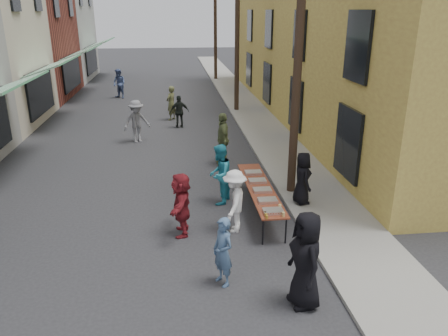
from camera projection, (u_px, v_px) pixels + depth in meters
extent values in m
plane|color=#28282B|center=(150.00, 249.00, 10.62)|extent=(120.00, 120.00, 0.00)
cube|color=gray|center=(248.00, 110.00, 25.16)|extent=(2.20, 60.00, 0.10)
cube|color=maroon|center=(1.00, 35.00, 27.75)|extent=(8.00, 8.00, 8.00)
cube|color=gray|center=(36.00, 23.00, 35.05)|extent=(8.00, 8.00, 9.00)
cube|color=#AE8C3E|center=(366.00, 20.00, 23.20)|extent=(10.00, 28.00, 10.00)
cylinder|color=#2D2116|center=(299.00, 47.00, 12.36)|extent=(0.26, 0.26, 9.00)
cylinder|color=#2D2116|center=(237.00, 29.00, 23.56)|extent=(0.26, 0.26, 9.00)
cylinder|color=#2D2116|center=(215.00, 23.00, 34.76)|extent=(0.26, 0.26, 9.00)
cube|color=#602D16|center=(260.00, 188.00, 12.39)|extent=(0.70, 4.00, 0.04)
cylinder|color=black|center=(263.00, 232.00, 10.73)|extent=(0.04, 0.04, 0.71)
cylinder|color=black|center=(286.00, 230.00, 10.80)|extent=(0.04, 0.04, 0.71)
cylinder|color=black|center=(240.00, 177.00, 14.24)|extent=(0.04, 0.04, 0.71)
cylinder|color=black|center=(257.00, 176.00, 14.30)|extent=(0.04, 0.04, 0.71)
cube|color=maroon|center=(273.00, 211.00, 10.83)|extent=(0.50, 0.33, 0.08)
cube|color=#B2B2B7|center=(268.00, 200.00, 11.44)|extent=(0.50, 0.33, 0.08)
cube|color=tan|center=(262.00, 190.00, 12.09)|extent=(0.50, 0.33, 0.08)
cube|color=#B2B2B7|center=(257.00, 181.00, 12.74)|extent=(0.50, 0.33, 0.08)
cube|color=tan|center=(253.00, 172.00, 13.40)|extent=(0.50, 0.33, 0.08)
cylinder|color=#A57F26|center=(267.00, 217.00, 10.53)|extent=(0.07, 0.07, 0.08)
cylinder|color=#A57F26|center=(266.00, 215.00, 10.62)|extent=(0.07, 0.07, 0.08)
cylinder|color=#A57F26|center=(265.00, 213.00, 10.71)|extent=(0.07, 0.07, 0.08)
cylinder|color=tan|center=(283.00, 214.00, 10.61)|extent=(0.08, 0.08, 0.12)
imported|color=black|center=(306.00, 260.00, 8.34)|extent=(0.75, 1.04, 1.98)
imported|color=#466388|center=(223.00, 252.00, 9.06)|extent=(0.59, 0.66, 1.53)
imported|color=teal|center=(220.00, 174.00, 12.89)|extent=(0.98, 1.09, 1.82)
imported|color=white|center=(235.00, 201.00, 11.27)|extent=(0.94, 1.23, 1.68)
imported|color=#616E3F|center=(223.00, 139.00, 16.19)|extent=(0.50, 1.16, 1.97)
imported|color=maroon|center=(181.00, 204.00, 11.11)|extent=(0.60, 1.58, 1.68)
imported|color=black|center=(302.00, 178.00, 12.70)|extent=(0.58, 0.81, 1.56)
imported|color=slate|center=(137.00, 121.00, 18.95)|extent=(1.37, 1.12, 1.85)
imported|color=black|center=(180.00, 112.00, 21.36)|extent=(0.97, 0.51, 1.58)
imported|color=brown|center=(171.00, 103.00, 22.83)|extent=(0.72, 0.78, 1.78)
imported|color=#4E6296|center=(119.00, 84.00, 28.47)|extent=(1.16, 1.13, 1.89)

